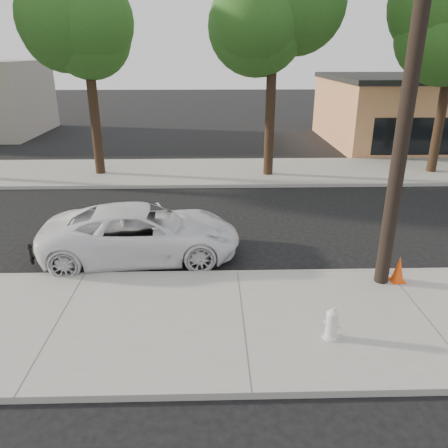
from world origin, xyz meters
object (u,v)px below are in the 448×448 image
Objects in this scene: utility_pole at (409,94)px; police_cruiser at (142,233)px; fire_hydrant at (332,325)px; traffic_cone at (399,269)px.

utility_pole is 1.63× the size of police_cruiser.
police_cruiser reaches higher than fire_hydrant.
utility_pole is 13.12× the size of traffic_cone.
traffic_cone reaches higher than fire_hydrant.
police_cruiser is 6.05m from fire_hydrant.
utility_pole is at bearing -110.92° from police_cruiser.
traffic_cone is (2.28, 2.31, 0.02)m from fire_hydrant.
traffic_cone is at bearing 62.36° from fire_hydrant.
fire_hydrant is 3.25m from traffic_cone.
traffic_cone is at bearing -0.58° from utility_pole.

